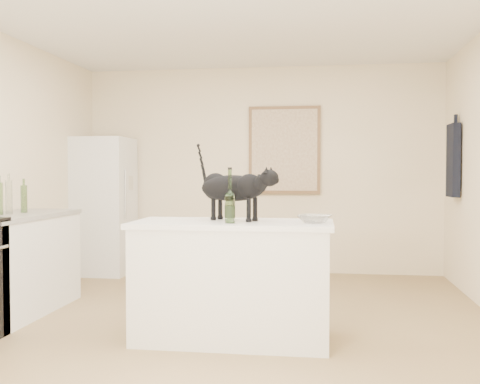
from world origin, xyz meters
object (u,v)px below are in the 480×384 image
fridge (103,206)px  wine_bottle (230,199)px  black_cat (233,192)px  glass_bowl (315,219)px

fridge → wine_bottle: size_ratio=4.78×
black_cat → wine_bottle: bearing=-63.3°
wine_bottle → glass_bowl: wine_bottle is taller
fridge → black_cat: (2.04, -2.48, 0.27)m
glass_bowl → wine_bottle: bearing=-171.4°
wine_bottle → glass_bowl: 0.64m
fridge → black_cat: size_ratio=2.68×
glass_bowl → fridge: bearing=135.7°
black_cat → wine_bottle: (0.01, -0.22, -0.04)m
wine_bottle → glass_bowl: bearing=8.6°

